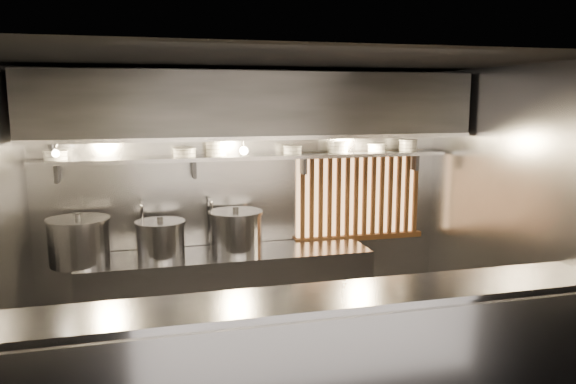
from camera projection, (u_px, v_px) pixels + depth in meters
name	position (u px, v px, depth m)	size (l,w,h in m)	color
floor	(282.00, 381.00, 5.01)	(4.50, 4.50, 0.00)	black
ceiling	(281.00, 60.00, 4.55)	(4.50, 4.50, 0.00)	black
wall_back	(249.00, 199.00, 6.21)	(4.50, 4.50, 0.00)	gray
wall_right	(510.00, 215.00, 5.35)	(3.00, 3.00, 0.00)	gray
serving_counter	(315.00, 372.00, 4.00)	(4.50, 0.56, 1.13)	#9E9EA4
cooking_bench	(228.00, 294.00, 5.94)	(3.00, 0.70, 0.90)	#9E9EA4
bowl_shelf	(251.00, 157.00, 5.96)	(4.40, 0.34, 0.04)	#9E9EA4
exhaust_hood	(255.00, 106.00, 5.66)	(4.40, 0.81, 0.65)	#2D2D30
wood_screen	(360.00, 196.00, 6.50)	(1.56, 0.09, 1.04)	#FFBB72
faucet_left	(142.00, 215.00, 5.81)	(0.04, 0.30, 0.50)	silver
faucet_right	(210.00, 211.00, 5.99)	(0.04, 0.30, 0.50)	silver
heat_lamp	(52.00, 147.00, 5.00)	(0.25, 0.35, 0.20)	#9E9EA4
pendant_bulb	(244.00, 151.00, 5.81)	(0.09, 0.09, 0.19)	#2D2D30
stock_pot_left	(79.00, 241.00, 5.44)	(0.78, 0.78, 0.49)	#9E9EA4
stock_pot_mid	(161.00, 239.00, 5.66)	(0.66, 0.66, 0.42)	#9E9EA4
stock_pot_right	(236.00, 231.00, 5.90)	(0.74, 0.74, 0.47)	#9E9EA4
bowl_stack_0	(56.00, 155.00, 5.46)	(0.23, 0.23, 0.09)	white
bowl_stack_1	(184.00, 152.00, 5.77)	(0.24, 0.24, 0.09)	white
bowl_stack_2	(216.00, 148.00, 5.85)	(0.23, 0.23, 0.17)	white
bowl_stack_3	(292.00, 150.00, 6.06)	(0.21, 0.21, 0.09)	white
bowl_stack_4	(338.00, 147.00, 6.19)	(0.23, 0.23, 0.13)	white
bowl_stack_5	(377.00, 148.00, 6.31)	(0.21, 0.21, 0.09)	white
bowl_stack_6	(408.00, 145.00, 6.41)	(0.21, 0.21, 0.13)	white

